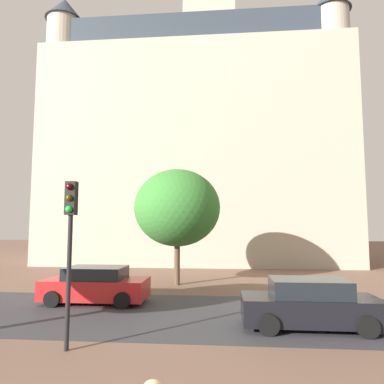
# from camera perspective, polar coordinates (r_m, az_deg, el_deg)

# --- Properties ---
(ground_plane) EXTENTS (120.00, 120.00, 0.00)m
(ground_plane) POSITION_cam_1_polar(r_m,az_deg,el_deg) (13.85, -1.22, -18.95)
(ground_plane) COLOR brown
(street_asphalt_strip) EXTENTS (120.00, 6.58, 0.00)m
(street_asphalt_strip) POSITION_cam_1_polar(r_m,az_deg,el_deg) (13.42, -1.43, -19.38)
(street_asphalt_strip) COLOR #38383D
(street_asphalt_strip) RESTS_ON ground_plane
(landmark_building) EXTENTS (25.95, 14.54, 39.45)m
(landmark_building) POSITION_cam_1_polar(r_m,az_deg,el_deg) (34.24, 1.15, 8.06)
(landmark_building) COLOR #B2A893
(landmark_building) RESTS_ON ground_plane
(car_black) EXTENTS (4.24, 1.96, 1.52)m
(car_black) POSITION_cam_1_polar(r_m,az_deg,el_deg) (12.07, 18.79, -17.14)
(car_black) COLOR black
(car_black) RESTS_ON ground_plane
(car_red) EXTENTS (4.28, 2.10, 1.48)m
(car_red) POSITION_cam_1_polar(r_m,az_deg,el_deg) (15.55, -15.56, -14.58)
(car_red) COLOR red
(car_red) RESTS_ON ground_plane
(traffic_light_pole) EXTENTS (0.28, 0.34, 4.40)m
(traffic_light_pole) POSITION_cam_1_polar(r_m,az_deg,el_deg) (9.80, -19.46, -5.99)
(traffic_light_pole) COLOR black
(traffic_light_pole) RESTS_ON ground_plane
(tree_curb_far) EXTENTS (4.75, 4.75, 6.33)m
(tree_curb_far) POSITION_cam_1_polar(r_m,az_deg,el_deg) (19.24, -2.43, -2.61)
(tree_curb_far) COLOR brown
(tree_curb_far) RESTS_ON ground_plane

